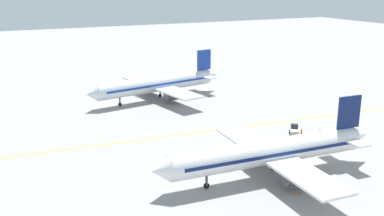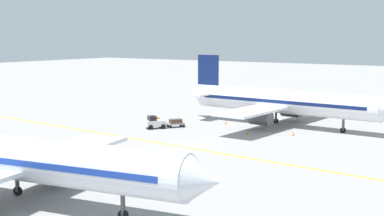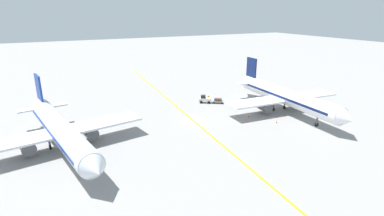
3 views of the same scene
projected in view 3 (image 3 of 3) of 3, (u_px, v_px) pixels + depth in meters
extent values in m
plane|color=gray|center=(194.00, 121.00, 63.40)|extent=(400.00, 400.00, 0.00)
cube|color=yellow|center=(194.00, 121.00, 63.40)|extent=(9.39, 119.69, 0.01)
cylinder|color=white|center=(286.00, 96.00, 67.80)|extent=(5.04, 30.14, 3.60)
cone|color=white|center=(347.00, 119.00, 53.73)|extent=(3.53, 2.56, 3.42)
cone|color=white|center=(245.00, 80.00, 82.05)|extent=(3.20, 3.14, 3.06)
cube|color=#0F1E51|center=(286.00, 96.00, 67.76)|extent=(4.94, 27.14, 0.50)
cube|color=white|center=(283.00, 98.00, 68.90)|extent=(28.22, 6.54, 0.36)
cylinder|color=#4C4C51|center=(299.00, 101.00, 71.21)|extent=(2.35, 3.30, 2.20)
cylinder|color=#4C4C51|center=(265.00, 106.00, 67.36)|extent=(2.35, 3.30, 2.20)
cube|color=#0F1E51|center=(251.00, 67.00, 78.63)|extent=(0.55, 4.01, 5.00)
cube|color=white|center=(252.00, 82.00, 79.41)|extent=(9.11, 2.83, 0.24)
cylinder|color=#4C4C51|center=(317.00, 120.00, 60.21)|extent=(0.36, 0.36, 2.00)
cylinder|color=black|center=(316.00, 124.00, 60.52)|extent=(0.32, 0.81, 0.80)
cylinder|color=#4C4C51|center=(285.00, 103.00, 70.90)|extent=(0.36, 0.36, 2.00)
cylinder|color=black|center=(284.00, 107.00, 71.22)|extent=(0.32, 0.81, 0.80)
cylinder|color=#4C4C51|center=(274.00, 105.00, 69.67)|extent=(0.36, 0.36, 2.00)
cylinder|color=black|center=(273.00, 109.00, 69.98)|extent=(0.32, 0.81, 0.80)
cylinder|color=silver|center=(61.00, 130.00, 48.85)|extent=(8.81, 30.17, 3.60)
cone|color=silver|center=(95.00, 170.00, 36.51)|extent=(3.79, 2.96, 3.42)
cone|color=silver|center=(39.00, 104.00, 61.31)|extent=(3.54, 3.49, 3.06)
cube|color=#193899|center=(60.00, 129.00, 48.80)|extent=(8.33, 27.22, 0.50)
cube|color=silver|center=(60.00, 132.00, 49.83)|extent=(28.48, 10.04, 0.36)
cylinder|color=#4C4C51|center=(90.00, 132.00, 53.07)|extent=(2.73, 3.54, 2.20)
cylinder|color=#4C4C51|center=(27.00, 147.00, 47.37)|extent=(2.73, 3.54, 2.20)
cube|color=#193899|center=(39.00, 88.00, 58.17)|extent=(1.06, 4.00, 5.00)
cube|color=silver|center=(42.00, 107.00, 59.00)|extent=(9.28, 3.94, 0.24)
cylinder|color=#4C4C51|center=(81.00, 166.00, 42.28)|extent=(0.36, 0.36, 2.00)
cylinder|color=black|center=(82.00, 173.00, 42.60)|extent=(0.42, 0.84, 0.80)
cylinder|color=#4C4C51|center=(69.00, 137.00, 52.03)|extent=(0.36, 0.36, 2.00)
cylinder|color=black|center=(70.00, 142.00, 52.34)|extent=(0.42, 0.84, 0.80)
cylinder|color=#4C4C51|center=(49.00, 142.00, 50.20)|extent=(0.36, 0.36, 2.00)
cylinder|color=black|center=(50.00, 147.00, 50.52)|extent=(0.42, 0.84, 0.80)
cube|color=white|center=(205.00, 100.00, 75.86)|extent=(3.33, 2.92, 0.90)
cube|color=black|center=(203.00, 97.00, 75.68)|extent=(1.63, 1.67, 0.70)
sphere|color=orange|center=(203.00, 95.00, 75.55)|extent=(0.16, 0.16, 0.16)
cylinder|color=black|center=(201.00, 102.00, 75.41)|extent=(0.72, 0.60, 0.70)
cylinder|color=black|center=(202.00, 100.00, 76.83)|extent=(0.72, 0.60, 0.70)
cylinder|color=black|center=(209.00, 102.00, 75.17)|extent=(0.72, 0.60, 0.70)
cylinder|color=black|center=(209.00, 101.00, 76.59)|extent=(0.72, 0.60, 0.70)
cube|color=gray|center=(218.00, 101.00, 75.55)|extent=(2.94, 2.62, 0.20)
cube|color=#4C382D|center=(218.00, 100.00, 75.42)|extent=(2.14, 1.95, 0.60)
cylinder|color=black|center=(214.00, 103.00, 75.18)|extent=(0.44, 0.36, 0.44)
cylinder|color=black|center=(214.00, 102.00, 76.37)|extent=(0.44, 0.36, 0.44)
cylinder|color=black|center=(222.00, 103.00, 74.93)|extent=(0.44, 0.36, 0.44)
cylinder|color=black|center=(222.00, 102.00, 76.12)|extent=(0.44, 0.36, 0.44)
cylinder|color=#23232D|center=(208.00, 100.00, 77.07)|extent=(0.16, 0.16, 0.85)
cylinder|color=#23232D|center=(209.00, 100.00, 76.96)|extent=(0.16, 0.16, 0.85)
cube|color=orange|center=(209.00, 97.00, 76.79)|extent=(0.36, 0.42, 0.60)
cylinder|color=orange|center=(208.00, 97.00, 76.92)|extent=(0.10, 0.10, 0.55)
cylinder|color=orange|center=(209.00, 97.00, 76.66)|extent=(0.10, 0.10, 0.55)
sphere|color=tan|center=(209.00, 96.00, 76.66)|extent=(0.22, 0.22, 0.22)
cone|color=orange|center=(249.00, 116.00, 65.66)|extent=(0.32, 0.32, 0.55)
cone|color=orange|center=(303.00, 107.00, 71.87)|extent=(0.32, 0.32, 0.55)
cone|color=orange|center=(277.00, 122.00, 62.25)|extent=(0.32, 0.32, 0.55)
cone|color=orange|center=(251.00, 104.00, 74.25)|extent=(0.32, 0.32, 0.55)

